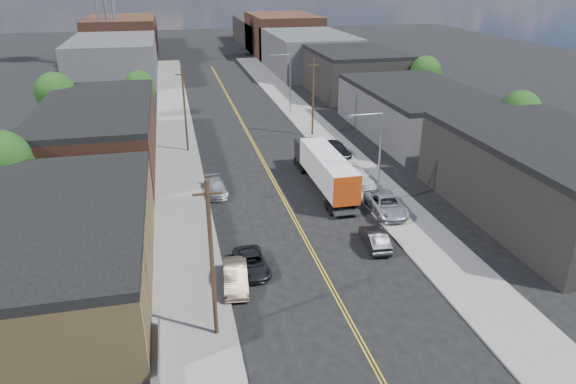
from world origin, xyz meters
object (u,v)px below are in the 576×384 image
car_left_c (252,263)px  car_left_d (216,187)px  car_left_b (236,277)px  car_right_lot_b (358,176)px  car_right_lot_c (337,148)px  semi_truck (323,166)px  car_right_lot_a (386,204)px  car_right_oncoming (375,238)px

car_left_c → car_left_d: bearing=90.7°
car_left_b → car_right_lot_b: bearing=52.4°
car_left_d → car_right_lot_c: car_right_lot_c is taller
semi_truck → car_left_d: (-10.64, 0.67, -1.55)m
car_left_b → car_right_lot_a: size_ratio=0.81×
car_left_b → car_right_lot_b: 21.43m
car_left_d → car_right_lot_c: bearing=26.0°
semi_truck → car_left_c: semi_truck is taller
car_left_d → car_right_oncoming: 17.37m
semi_truck → car_right_oncoming: semi_truck is taller
car_right_lot_b → car_left_b: bearing=-135.0°
car_left_d → car_right_lot_c: size_ratio=0.95×
semi_truck → car_right_lot_c: size_ratio=3.09×
car_left_b → car_left_c: (1.40, 1.79, -0.12)m
semi_truck → car_right_oncoming: (0.50, -12.66, -1.50)m
semi_truck → car_left_d: semi_truck is taller
car_right_lot_a → car_right_lot_c: size_ratio=1.19×
car_left_b → car_right_lot_a: 16.87m
car_right_lot_b → car_right_lot_c: size_ratio=1.01×
semi_truck → car_left_b: size_ratio=3.21×
car_right_lot_a → car_right_lot_b: car_right_lot_a is taller
car_left_c → car_right_lot_c: car_right_lot_c is taller
car_left_d → car_right_oncoming: size_ratio=1.05×
car_left_c → car_right_lot_a: size_ratio=0.80×
car_right_lot_a → car_right_lot_c: bearing=90.4°
car_left_d → car_right_oncoming: bearing=-52.3°
car_left_b → car_right_lot_b: car_right_lot_b is taller
car_left_c → car_right_oncoming: (10.00, 1.32, 0.08)m
car_right_lot_a → semi_truck: bearing=119.2°
car_left_d → car_right_lot_b: bearing=-5.2°
car_left_d → car_left_b: bearing=-93.1°
semi_truck → car_left_b: 19.22m
car_left_b → car_right_oncoming: (11.40, 3.10, -0.04)m
car_right_oncoming → car_right_lot_a: 6.23m
car_left_d → car_right_lot_b: size_ratio=0.95×
car_left_d → car_right_lot_a: (14.34, -7.99, 0.28)m
car_right_lot_a → car_left_c: bearing=-150.9°
car_left_c → car_right_lot_b: size_ratio=0.95×
car_right_oncoming → car_left_c: bearing=12.9°
car_left_d → semi_truck: bearing=-5.8°
car_right_lot_a → car_right_lot_c: car_right_lot_c is taller
car_right_lot_a → car_left_b: bearing=-147.6°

